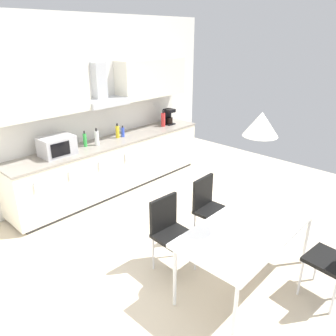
{
  "coord_description": "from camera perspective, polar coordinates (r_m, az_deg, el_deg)",
  "views": [
    {
      "loc": [
        -2.41,
        -1.92,
        2.54
      ],
      "look_at": [
        0.3,
        0.62,
        1.0
      ],
      "focal_mm": 35.0,
      "sensor_mm": 36.0,
      "label": 1
    }
  ],
  "objects": [
    {
      "name": "bottle_white",
      "position": [
        5.33,
        -12.3,
        5.14
      ],
      "size": [
        0.07,
        0.07,
        0.28
      ],
      "color": "white",
      "rests_on": "kitchen_counter"
    },
    {
      "name": "bottle_red",
      "position": [
        6.29,
        -0.85,
        8.44
      ],
      "size": [
        0.08,
        0.08,
        0.31
      ],
      "color": "red",
      "rests_on": "kitchen_counter"
    },
    {
      "name": "backsplash_tile",
      "position": [
        5.74,
        -11.75,
        7.79
      ],
      "size": [
        3.62,
        0.02,
        0.5
      ],
      "primitive_type": "cube",
      "color": "silver",
      "rests_on": "kitchen_counter"
    },
    {
      "name": "bottle_green",
      "position": [
        5.3,
        -14.27,
        4.77
      ],
      "size": [
        0.06,
        0.06,
        0.25
      ],
      "color": "green",
      "rests_on": "kitchen_counter"
    },
    {
      "name": "bottle_blue",
      "position": [
        5.71,
        -7.89,
        6.24
      ],
      "size": [
        0.06,
        0.06,
        0.19
      ],
      "color": "blue",
      "rests_on": "kitchen_counter"
    },
    {
      "name": "dining_table",
      "position": [
        3.51,
        14.01,
        -10.24
      ],
      "size": [
        1.65,
        0.8,
        0.73
      ],
      "color": "white",
      "rests_on": "ground_plane"
    },
    {
      "name": "wall_back",
      "position": [
        5.34,
        -19.1,
        9.08
      ],
      "size": [
        6.52,
        0.1,
        2.83
      ],
      "primitive_type": "cube",
      "color": "silver",
      "rests_on": "ground_plane"
    },
    {
      "name": "upper_wall_cabinets",
      "position": [
        5.49,
        -11.3,
        14.0
      ],
      "size": [
        3.62,
        0.4,
        0.67
      ],
      "color": "silver"
    },
    {
      "name": "chair_far_left",
      "position": [
        3.71,
        0.26,
        -10.25
      ],
      "size": [
        0.42,
        0.42,
        0.87
      ],
      "color": "black",
      "rests_on": "ground_plane"
    },
    {
      "name": "pendant_lamp",
      "position": [
        3.07,
        15.92,
        7.36
      ],
      "size": [
        0.32,
        0.32,
        0.22
      ],
      "primitive_type": "cone",
      "color": "silver"
    },
    {
      "name": "bottle_yellow",
      "position": [
        5.66,
        -8.8,
        6.27
      ],
      "size": [
        0.06,
        0.06,
        0.25
      ],
      "color": "yellow",
      "rests_on": "kitchen_counter"
    },
    {
      "name": "microwave",
      "position": [
        5.02,
        -18.78,
        3.65
      ],
      "size": [
        0.48,
        0.35,
        0.28
      ],
      "color": "#ADADB2",
      "rests_on": "kitchen_counter"
    },
    {
      "name": "chair_far_right",
      "position": [
        4.21,
        7.12,
        -6.23
      ],
      "size": [
        0.41,
        0.41,
        0.87
      ],
      "color": "black",
      "rests_on": "ground_plane"
    },
    {
      "name": "coffee_maker",
      "position": [
        6.45,
        0.05,
        8.94
      ],
      "size": [
        0.18,
        0.19,
        0.3
      ],
      "color": "black",
      "rests_on": "kitchen_counter"
    },
    {
      "name": "kitchen_counter",
      "position": [
        5.71,
        -9.43,
        0.63
      ],
      "size": [
        3.64,
        0.66,
        0.88
      ],
      "color": "#333333",
      "rests_on": "ground_plane"
    },
    {
      "name": "ground_plane",
      "position": [
        4.0,
        3.71,
        -17.14
      ],
      "size": [
        8.14,
        7.96,
        0.02
      ],
      "primitive_type": "cube",
      "color": "beige"
    }
  ]
}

